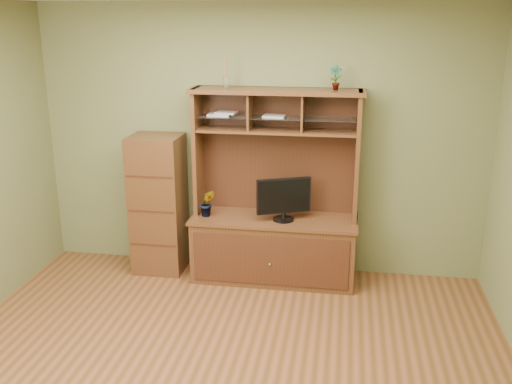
# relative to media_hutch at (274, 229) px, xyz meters

# --- Properties ---
(room) EXTENTS (4.54, 4.04, 2.74)m
(room) POSITION_rel_media_hutch_xyz_m (-0.19, -1.73, 0.83)
(room) COLOR brown
(room) RESTS_ON ground
(media_hutch) EXTENTS (1.66, 0.61, 1.90)m
(media_hutch) POSITION_rel_media_hutch_xyz_m (0.00, 0.00, 0.00)
(media_hutch) COLOR #3F2012
(media_hutch) RESTS_ON room
(monitor) EXTENTS (0.51, 0.24, 0.42)m
(monitor) POSITION_rel_media_hutch_xyz_m (0.10, -0.08, 0.35)
(monitor) COLOR black
(monitor) RESTS_ON media_hutch
(orchid_plant) EXTENTS (0.17, 0.15, 0.27)m
(orchid_plant) POSITION_rel_media_hutch_xyz_m (-0.66, -0.08, 0.26)
(orchid_plant) COLOR #2E551D
(orchid_plant) RESTS_ON media_hutch
(top_plant) EXTENTS (0.13, 0.10, 0.23)m
(top_plant) POSITION_rel_media_hutch_xyz_m (0.54, 0.08, 1.49)
(top_plant) COLOR #416E26
(top_plant) RESTS_ON media_hutch
(reed_diffuser) EXTENTS (0.06, 0.06, 0.30)m
(reed_diffuser) POSITION_rel_media_hutch_xyz_m (-0.49, 0.08, 1.49)
(reed_diffuser) COLOR silver
(reed_diffuser) RESTS_ON media_hutch
(magazines) EXTENTS (0.75, 0.18, 0.04)m
(magazines) POSITION_rel_media_hutch_xyz_m (-0.36, 0.08, 1.13)
(magazines) COLOR #B0B0B5
(magazines) RESTS_ON media_hutch
(side_cabinet) EXTENTS (0.51, 0.46, 1.42)m
(side_cabinet) POSITION_rel_media_hutch_xyz_m (-1.20, 0.02, 0.19)
(side_cabinet) COLOR #3F2012
(side_cabinet) RESTS_ON room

